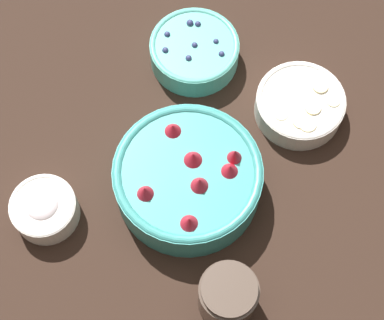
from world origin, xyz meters
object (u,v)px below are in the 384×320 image
at_px(bowl_strawberries, 188,178).
at_px(jar_chocolate, 228,296).
at_px(bowl_blueberries, 194,50).
at_px(bowl_cream, 44,209).
at_px(bowl_bananas, 300,104).

bearing_deg(bowl_strawberries, jar_chocolate, -142.19).
xyz_separation_m(bowl_blueberries, bowl_cream, (-0.37, 0.12, -0.00)).
xyz_separation_m(bowl_cream, jar_chocolate, (-0.03, -0.33, 0.02)).
xyz_separation_m(bowl_bananas, bowl_cream, (-0.33, 0.33, 0.00)).
bearing_deg(bowl_bananas, bowl_blueberries, 79.65).
relative_size(bowl_cream, jar_chocolate, 1.10).
bearing_deg(bowl_bananas, bowl_cream, 134.70).
bearing_deg(bowl_blueberries, jar_chocolate, -153.31).
height_order(bowl_bananas, bowl_cream, bowl_cream).
xyz_separation_m(bowl_blueberries, jar_chocolate, (-0.40, -0.20, 0.01)).
bearing_deg(bowl_strawberries, bowl_blueberries, 17.94).
distance_m(bowl_bananas, bowl_cream, 0.47).
distance_m(bowl_strawberries, bowl_blueberries, 0.26).
relative_size(bowl_bananas, bowl_cream, 1.44).
xyz_separation_m(bowl_bananas, jar_chocolate, (-0.37, 0.01, 0.02)).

